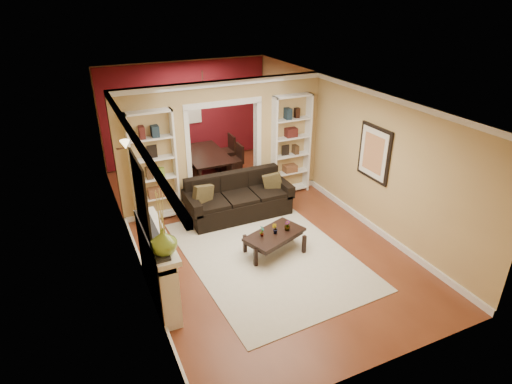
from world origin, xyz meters
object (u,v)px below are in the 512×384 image
dining_table (207,165)px  bookshelf_left (154,167)px  coffee_table (274,243)px  bookshelf_right (291,145)px  sofa (239,197)px  fireplace (159,266)px

dining_table → bookshelf_left: bearing=135.4°
coffee_table → bookshelf_left: 2.86m
bookshelf_left → dining_table: 2.48m
coffee_table → bookshelf_right: size_ratio=0.47×
coffee_table → bookshelf_left: size_ratio=0.47×
sofa → coffee_table: 1.60m
bookshelf_left → dining_table: size_ratio=1.29×
sofa → bookshelf_right: bookshelf_right is taller
dining_table → bookshelf_right: bearing=-138.7°
bookshelf_left → bookshelf_right: size_ratio=1.00×
coffee_table → sofa: bearing=70.5°
sofa → dining_table: sofa is taller
sofa → coffee_table: size_ratio=2.02×
bookshelf_left → coffee_table: bearing=-53.4°
sofa → bookshelf_left: bearing=159.8°
bookshelf_left → dining_table: (1.64, 1.66, -0.84)m
fireplace → bookshelf_left: bearing=78.0°
sofa → dining_table: bearing=88.4°
bookshelf_left → fireplace: size_ratio=1.35×
sofa → bookshelf_left: 1.83m
sofa → bookshelf_right: (1.53, 0.58, 0.72)m
coffee_table → bookshelf_left: (-1.61, 2.17, 0.94)m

